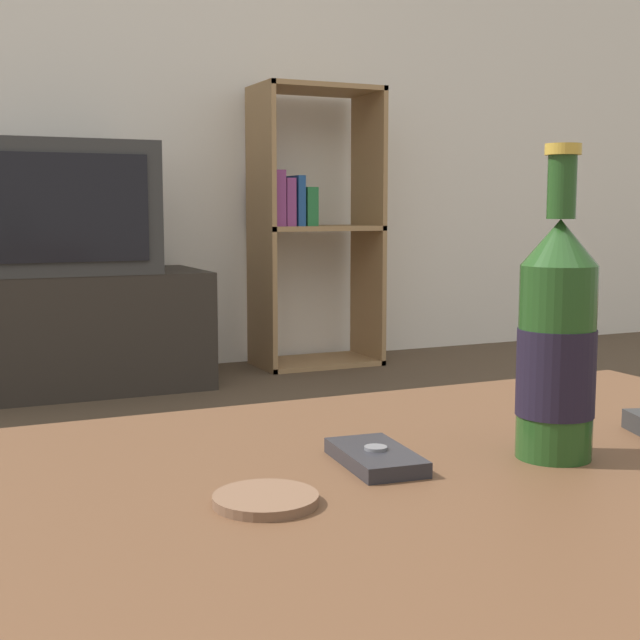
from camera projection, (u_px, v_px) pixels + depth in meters
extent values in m
cube|color=silver|center=(11.00, 35.00, 3.33)|extent=(8.00, 0.05, 2.60)
cube|color=brown|center=(440.00, 525.00, 0.71)|extent=(1.06, 0.79, 0.04)
cylinder|color=#492F1E|center=(599.00, 546.00, 1.23)|extent=(0.07, 0.07, 0.39)
cube|color=#28231E|center=(66.00, 331.00, 3.22)|extent=(1.00, 0.49, 0.43)
cube|color=#2D2D2D|center=(61.00, 208.00, 3.17)|extent=(0.61, 0.49, 0.46)
cube|color=black|center=(73.00, 208.00, 2.94)|extent=(0.50, 0.01, 0.36)
cube|color=#99754C|center=(261.00, 229.00, 3.60)|extent=(0.02, 0.30, 1.15)
cube|color=#99754C|center=(368.00, 227.00, 3.80)|extent=(0.02, 0.30, 1.15)
cube|color=#99754C|center=(316.00, 362.00, 3.77)|extent=(0.51, 0.30, 0.02)
cube|color=#99754C|center=(316.00, 228.00, 3.70)|extent=(0.51, 0.30, 0.02)
cube|color=#99754C|center=(316.00, 89.00, 3.63)|extent=(0.51, 0.30, 0.02)
cube|color=#7F3875|center=(271.00, 198.00, 3.60)|extent=(0.05, 0.21, 0.22)
cube|color=#7F3875|center=(282.00, 202.00, 3.62)|extent=(0.04, 0.21, 0.19)
cube|color=navy|center=(292.00, 201.00, 3.64)|extent=(0.03, 0.21, 0.20)
cube|color=#236B38|center=(303.00, 207.00, 3.66)|extent=(0.05, 0.21, 0.16)
cylinder|color=#1E4219|center=(556.00, 363.00, 0.82)|extent=(0.07, 0.07, 0.18)
cylinder|color=black|center=(556.00, 372.00, 0.82)|extent=(0.07, 0.07, 0.08)
cone|color=#1E4219|center=(560.00, 242.00, 0.80)|extent=(0.07, 0.07, 0.04)
cylinder|color=#1E4219|center=(562.00, 187.00, 0.80)|extent=(0.03, 0.03, 0.06)
cylinder|color=#B79333|center=(563.00, 149.00, 0.79)|extent=(0.03, 0.03, 0.01)
cube|color=#232328|center=(374.00, 457.00, 0.80)|extent=(0.07, 0.12, 0.01)
cylinder|color=slate|center=(374.00, 448.00, 0.80)|extent=(0.02, 0.02, 0.00)
cylinder|color=brown|center=(266.00, 499.00, 0.70)|extent=(0.08, 0.08, 0.01)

